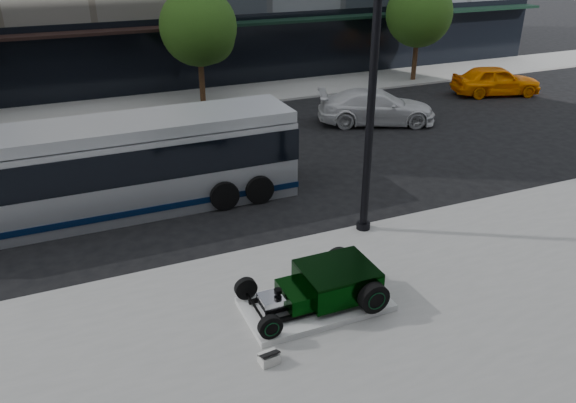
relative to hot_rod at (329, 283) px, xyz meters
name	(u,v)px	position (x,y,z in m)	size (l,w,h in m)	color
ground	(282,211)	(1.01, 5.18, -0.70)	(120.00, 120.00, 0.00)	black
sidewalk_far	(180,101)	(1.01, 19.18, -0.64)	(70.00, 4.00, 0.12)	gray
street_trees	(201,30)	(2.15, 18.26, 3.07)	(29.80, 3.80, 5.70)	black
display_plinth	(315,304)	(-0.33, 0.00, -0.50)	(3.40, 1.80, 0.15)	silver
hot_rod	(329,283)	(0.00, 0.00, 0.00)	(3.22, 2.00, 0.81)	black
info_plaque	(269,358)	(-2.04, -1.35, -0.45)	(0.43, 0.34, 0.31)	silver
lamppost	(370,117)	(2.68, 2.94, 2.88)	(0.41, 0.41, 7.48)	black
transit_bus	(106,168)	(-4.04, 7.36, 0.79)	(12.12, 2.88, 2.92)	#A4A7AD
white_sedan	(376,107)	(8.61, 11.97, 0.09)	(2.20, 5.41, 1.57)	silver
yellow_taxi	(496,80)	(17.33, 13.79, 0.10)	(1.89, 4.70, 1.60)	#FF8701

